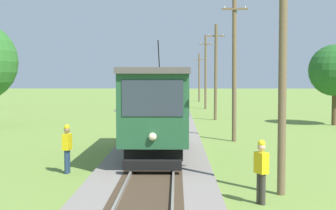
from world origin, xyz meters
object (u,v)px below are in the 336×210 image
utility_pole_near_tram (283,73)px  red_tram (157,107)px  utility_pole_mid (234,65)px  utility_pole_distant (206,71)px  gravel_pile (124,105)px  utility_pole_horizon (199,77)px  track_worker (261,169)px  second_worker (67,146)px  tree_right_near (335,70)px  utility_pole_far (216,71)px  freight_car (168,97)px

utility_pole_near_tram → red_tram: bearing=122.9°
utility_pole_mid → utility_pole_distant: (0.00, 24.89, -0.09)m
utility_pole_near_tram → gravel_pile: bearing=104.4°
utility_pole_mid → gravel_pile: size_ratio=3.77×
red_tram → utility_pole_horizon: utility_pole_horizon is taller
utility_pole_horizon → gravel_pile: (-8.34, -17.75, -2.80)m
utility_pole_near_tram → gravel_pile: size_ratio=3.28×
red_tram → track_worker: 7.92m
second_worker → utility_pole_near_tram: bearing=-12.2°
utility_pole_horizon → track_worker: 51.45m
utility_pole_mid → second_worker: bearing=-129.2°
red_tram → second_worker: bearing=-134.2°
utility_pole_horizon → track_worker: bearing=-90.9°
red_tram → utility_pole_horizon: (3.93, 44.22, 1.19)m
utility_pole_distant → track_worker: size_ratio=4.42×
utility_pole_distant → tree_right_near: size_ratio=1.37×
gravel_pile → tree_right_near: 21.17m
gravel_pile → utility_pole_far: bearing=-47.5°
utility_pole_far → tree_right_near: size_ratio=1.32×
second_worker → utility_pole_mid: bearing=60.6°
freight_car → utility_pole_near_tram: utility_pole_near_tram is taller
utility_pole_mid → red_tram: bearing=-125.9°
utility_pole_horizon → tree_right_near: utility_pole_horizon is taller
utility_pole_distant → utility_pole_horizon: (0.00, 13.91, -0.66)m
track_worker → second_worker: size_ratio=1.00×
utility_pole_distant → gravel_pile: size_ratio=3.68×
track_worker → tree_right_near: size_ratio=0.31×
freight_car → utility_pole_distant: 8.30m
gravel_pile → tree_right_near: (16.49, -12.85, 3.33)m
gravel_pile → tree_right_near: bearing=-37.9°
track_worker → second_worker: 7.41m
utility_pole_far → tree_right_near: 8.96m
utility_pole_near_tram → gravel_pile: utility_pole_near_tram is taller
utility_pole_distant → tree_right_near: 18.58m
track_worker → tree_right_near: 22.81m
utility_pole_near_tram → utility_pole_distant: size_ratio=0.89×
gravel_pile → track_worker: bearing=-77.3°
utility_pole_mid → utility_pole_distant: size_ratio=1.02×
utility_pole_near_tram → utility_pole_mid: (-0.00, 11.50, 0.52)m
utility_pole_horizon → track_worker: size_ratio=3.68×
red_tram → track_worker: size_ratio=4.79×
utility_pole_distant → second_worker: size_ratio=4.42×
utility_pole_mid → track_worker: bearing=-93.6°
red_tram → utility_pole_near_tram: (3.93, -6.07, 1.42)m
utility_pole_far → red_tram: bearing=-102.7°
freight_car → gravel_pile: (-4.41, 3.03, -0.97)m
freight_car → utility_pole_mid: bearing=-77.7°
utility_pole_mid → track_worker: (-0.79, -12.59, -3.15)m
utility_pole_mid → tree_right_near: 11.56m
utility_pole_mid → gravel_pile: utility_pole_mid is taller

